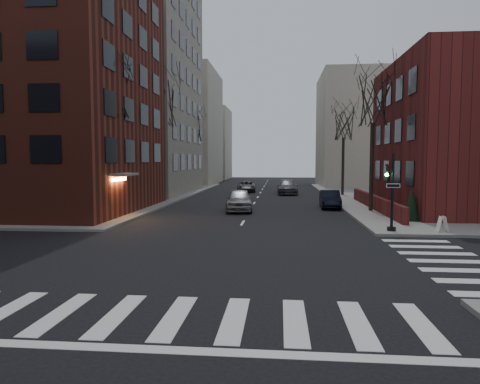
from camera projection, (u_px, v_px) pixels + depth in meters
name	position (u px, v px, depth m)	size (l,w,h in m)	color
ground	(211.00, 277.00, 13.93)	(160.00, 160.00, 0.00)	black
building_left_brick	(36.00, 88.00, 31.07)	(15.00, 15.00, 18.00)	maroon
building_left_tan	(110.00, 69.00, 48.20)	(18.00, 18.00, 28.00)	#A09585
building_right_brick	(478.00, 136.00, 30.86)	(12.00, 14.00, 11.00)	maroon
low_wall_right	(375.00, 202.00, 31.89)	(0.35, 16.00, 1.00)	maroon
building_distant_la	(173.00, 128.00, 69.25)	(14.00, 16.00, 18.00)	#BBB49E
building_distant_ra	(369.00, 131.00, 61.59)	(14.00, 14.00, 16.00)	#BBB49E
building_distant_lb	(204.00, 144.00, 86.09)	(10.00, 12.00, 14.00)	#BBB49E
traffic_signal	(391.00, 197.00, 21.99)	(0.76, 0.44, 4.00)	black
tree_left_a	(112.00, 89.00, 28.01)	(4.18, 4.18, 10.26)	#2D231C
tree_left_b	(162.00, 105.00, 39.89)	(4.40, 4.40, 10.80)	#2D231C
tree_left_c	(192.00, 126.00, 53.85)	(3.96, 3.96, 9.72)	#2D231C
tree_right_a	(373.00, 100.00, 30.39)	(3.96, 3.96, 9.72)	#2D231C
tree_right_b	(344.00, 123.00, 44.32)	(3.74, 3.74, 9.18)	#2D231C
streetlamp_near	(157.00, 155.00, 36.21)	(0.36, 0.36, 6.28)	black
streetlamp_far	(200.00, 157.00, 56.07)	(0.36, 0.36, 6.28)	black
parked_sedan	(330.00, 199.00, 33.86)	(1.48, 4.24, 1.40)	black
car_lane_silver	(239.00, 200.00, 31.97)	(1.95, 4.84, 1.65)	#939398
car_lane_gray	(287.00, 187.00, 47.62)	(2.20, 5.42, 1.57)	#45454A
car_lane_far	(247.00, 186.00, 51.06)	(2.12, 4.60, 1.28)	#3D3E42
sandwich_board	(442.00, 224.00, 21.79)	(0.36, 0.50, 0.80)	white
evergreen_shrub	(412.00, 205.00, 25.85)	(1.16, 1.16, 1.93)	#16311B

